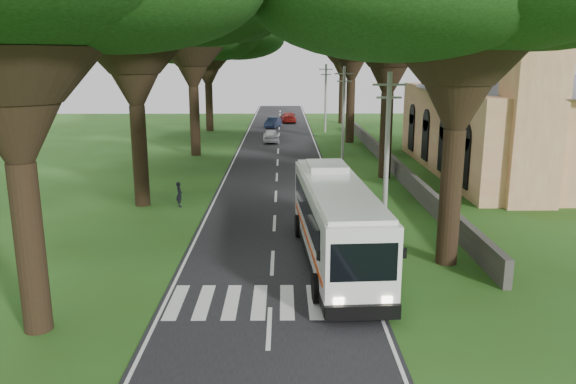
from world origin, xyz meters
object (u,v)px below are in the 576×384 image
object	(u,v)px
distant_car_a	(271,136)
distant_car_c	(288,117)
pole_far	(326,97)
pole_near	(387,152)
pedestrian	(179,194)
coach_bus	(336,220)
church	(514,109)
distant_car_b	(273,122)
pole_mid	(343,113)

from	to	relation	value
distant_car_a	distant_car_c	xyz separation A→B (m)	(2.01, 19.03, -0.00)
pole_far	distant_car_a	xyz separation A→B (m)	(-6.30, -8.10, -3.45)
pole_near	pedestrian	xyz separation A→B (m)	(-11.20, 5.55, -3.43)
pole_far	pedestrian	size ratio (longest dim) A/B	5.30
coach_bus	pedestrian	world-z (taller)	coach_bus
church	distant_car_c	distance (m)	39.32
pole_far	pole_near	bearing A→B (deg)	-90.00
pole_near	coach_bus	distance (m)	5.32
pole_far	distant_car_b	world-z (taller)	pole_far
distant_car_b	pedestrian	world-z (taller)	pedestrian
pole_far	coach_bus	bearing A→B (deg)	-93.65
church	pedestrian	size ratio (longest dim) A/B	15.90
church	distant_car_a	xyz separation A→B (m)	(-18.66, 16.35, -4.18)
pole_near	pedestrian	world-z (taller)	pole_near
pole_far	pedestrian	bearing A→B (deg)	-108.00
pole_far	distant_car_b	distance (m)	8.80
distant_car_b	coach_bus	bearing A→B (deg)	-71.39
distant_car_a	distant_car_c	world-z (taller)	distant_car_a
distant_car_c	pole_near	bearing A→B (deg)	91.28
pole_near	pole_mid	distance (m)	20.00
pole_mid	pedestrian	world-z (taller)	pole_mid
pole_mid	pole_near	bearing A→B (deg)	-90.00
coach_bus	distant_car_c	world-z (taller)	coach_bus
pole_near	pole_mid	xyz separation A→B (m)	(0.00, 20.00, 0.00)
coach_bus	pedestrian	distance (m)	12.69
coach_bus	distant_car_c	distance (m)	54.86
distant_car_b	distant_car_c	xyz separation A→B (m)	(2.01, 5.88, 0.06)
coach_bus	pedestrian	xyz separation A→B (m)	(-8.39, 9.46, -1.15)
coach_bus	pole_far	bearing A→B (deg)	82.96
pole_mid	distant_car_c	distance (m)	31.41
distant_car_c	church	bearing A→B (deg)	111.67
distant_car_a	pedestrian	distance (m)	26.80
church	pedestrian	distance (m)	25.93
pole_mid	pole_far	world-z (taller)	same
coach_bus	church	bearing A→B (deg)	48.67
church	coach_bus	xyz separation A→B (m)	(-15.17, -19.45, -3.01)
distant_car_a	distant_car_c	distance (m)	19.13
distant_car_a	coach_bus	bearing A→B (deg)	93.44
church	coach_bus	distance (m)	24.85
pole_near	pole_far	world-z (taller)	same
church	pole_far	xyz separation A→B (m)	(-12.36, 24.45, -0.73)
pole_near	church	bearing A→B (deg)	51.50
distant_car_b	pedestrian	size ratio (longest dim) A/B	2.57
pole_mid	distant_car_a	xyz separation A→B (m)	(-6.30, 11.90, -3.45)
pole_mid	distant_car_c	world-z (taller)	pole_mid
distant_car_c	pedestrian	size ratio (longest dim) A/B	3.18
coach_bus	distant_car_b	distance (m)	49.09
coach_bus	distant_car_c	xyz separation A→B (m)	(-1.49, 54.83, -1.17)
coach_bus	distant_car_a	xyz separation A→B (m)	(-3.50, 35.80, -1.17)
pole_mid	distant_car_a	size ratio (longest dim) A/B	1.94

